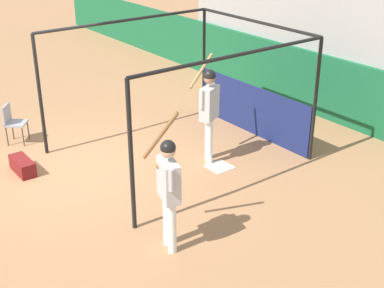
{
  "coord_description": "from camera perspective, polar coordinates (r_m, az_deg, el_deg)",
  "views": [
    {
      "loc": [
        8.75,
        -3.68,
        4.71
      ],
      "look_at": [
        2.32,
        1.17,
        1.03
      ],
      "focal_mm": 50.0,
      "sensor_mm": 36.0,
      "label": 1
    }
  ],
  "objects": [
    {
      "name": "batting_cage",
      "position": [
        11.08,
        3.46,
        5.7
      ],
      "size": [
        3.51,
        4.15,
        2.49
      ],
      "color": "black",
      "rests_on": "ground"
    },
    {
      "name": "outfield_wall",
      "position": [
        13.6,
        10.35,
        7.2
      ],
      "size": [
        24.0,
        0.12,
        1.48
      ],
      "color": "#196038",
      "rests_on": "ground"
    },
    {
      "name": "player_batter",
      "position": [
        10.17,
        1.83,
        4.06
      ],
      "size": [
        0.73,
        0.76,
        2.01
      ],
      "rotation": [
        0.0,
        0.0,
        2.04
      ],
      "color": "white",
      "rests_on": "ground"
    },
    {
      "name": "ground_plane",
      "position": [
        10.6,
        -12.7,
        -2.48
      ],
      "size": [
        60.0,
        60.0,
        0.0
      ],
      "primitive_type": "plane",
      "color": "#A8754C"
    },
    {
      "name": "equipment_bag",
      "position": [
        10.6,
        -17.63,
        -2.22
      ],
      "size": [
        0.7,
        0.28,
        0.28
      ],
      "color": "maroon",
      "rests_on": "ground"
    },
    {
      "name": "bleacher_section",
      "position": [
        14.9,
        16.25,
        12.25
      ],
      "size": [
        7.6,
        4.0,
        3.56
      ],
      "color": "#9E9E99",
      "rests_on": "ground"
    },
    {
      "name": "player_waiting",
      "position": [
        7.55,
        -2.53,
        -4.35
      ],
      "size": [
        0.82,
        0.51,
        2.04
      ],
      "rotation": [
        0.0,
        0.0,
        2.85
      ],
      "color": "white",
      "rests_on": "ground"
    },
    {
      "name": "folding_chair",
      "position": [
        11.83,
        -18.65,
        2.46
      ],
      "size": [
        0.56,
        0.56,
        0.84
      ],
      "rotation": [
        0.0,
        0.0,
        -0.69
      ],
      "color": "#99999E",
      "rests_on": "ground"
    },
    {
      "name": "home_plate",
      "position": [
        10.37,
        2.98,
        -2.44
      ],
      "size": [
        0.44,
        0.44,
        0.02
      ],
      "color": "white",
      "rests_on": "ground"
    }
  ]
}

